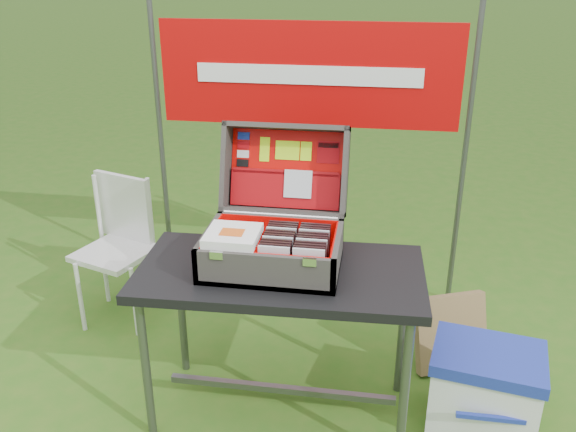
% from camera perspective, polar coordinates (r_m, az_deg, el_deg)
% --- Properties ---
extents(ground, '(80.00, 80.00, 0.00)m').
position_cam_1_polar(ground, '(2.88, -1.33, -17.68)').
color(ground, '#2E6117').
rests_on(ground, ground).
extents(table, '(1.17, 0.61, 0.72)m').
position_cam_1_polar(table, '(2.65, -0.68, -11.85)').
color(table, black).
rests_on(table, ground).
extents(table_top, '(1.17, 0.61, 0.04)m').
position_cam_1_polar(table_top, '(2.47, -0.72, -5.38)').
color(table_top, black).
rests_on(table_top, ground).
extents(table_leg_fl, '(0.04, 0.04, 0.68)m').
position_cam_1_polar(table_leg_fl, '(2.61, -13.14, -13.74)').
color(table_leg_fl, '#59595B').
rests_on(table_leg_fl, ground).
extents(table_leg_fr, '(0.04, 0.04, 0.68)m').
position_cam_1_polar(table_leg_fr, '(2.46, 10.82, -16.13)').
color(table_leg_fr, '#59595B').
rests_on(table_leg_fr, ground).
extents(table_leg_bl, '(0.04, 0.04, 0.68)m').
position_cam_1_polar(table_leg_bl, '(2.96, -9.94, -8.58)').
color(table_leg_bl, '#59595B').
rests_on(table_leg_bl, ground).
extents(table_leg_br, '(0.04, 0.04, 0.68)m').
position_cam_1_polar(table_leg_br, '(2.83, 10.66, -10.29)').
color(table_leg_br, '#59595B').
rests_on(table_leg_br, ground).
extents(table_brace, '(1.00, 0.03, 0.03)m').
position_cam_1_polar(table_brace, '(2.79, -0.66, -15.87)').
color(table_brace, '#59595B').
rests_on(table_brace, ground).
extents(suitcase, '(0.54, 0.55, 0.49)m').
position_cam_1_polar(suitcase, '(2.43, -1.28, 1.02)').
color(suitcase, '#59554F').
rests_on(suitcase, table).
extents(suitcase_base_bottom, '(0.54, 0.39, 0.02)m').
position_cam_1_polar(suitcase_base_bottom, '(2.47, -1.48, -4.55)').
color(suitcase_base_bottom, '#59554F').
rests_on(suitcase_base_bottom, table_top).
extents(suitcase_base_wall_front, '(0.54, 0.02, 0.15)m').
position_cam_1_polar(suitcase_base_wall_front, '(2.28, -2.32, -5.30)').
color(suitcase_base_wall_front, '#59554F').
rests_on(suitcase_base_wall_front, table_top).
extents(suitcase_base_wall_back, '(0.54, 0.02, 0.15)m').
position_cam_1_polar(suitcase_base_wall_back, '(2.61, -0.77, -1.48)').
color(suitcase_base_wall_back, '#59554F').
rests_on(suitcase_base_wall_back, table_top).
extents(suitcase_base_wall_left, '(0.02, 0.39, 0.15)m').
position_cam_1_polar(suitcase_base_wall_left, '(2.50, -7.40, -2.82)').
color(suitcase_base_wall_left, '#59554F').
rests_on(suitcase_base_wall_left, table_top).
extents(suitcase_base_wall_right, '(0.02, 0.39, 0.15)m').
position_cam_1_polar(suitcase_base_wall_right, '(2.41, 4.63, -3.69)').
color(suitcase_base_wall_right, '#59554F').
rests_on(suitcase_base_wall_right, table_top).
extents(suitcase_liner_floor, '(0.50, 0.35, 0.01)m').
position_cam_1_polar(suitcase_liner_floor, '(2.47, -1.48, -4.27)').
color(suitcase_liner_floor, '#E6030A').
rests_on(suitcase_liner_floor, suitcase_base_bottom).
extents(suitcase_latch_left, '(0.05, 0.01, 0.03)m').
position_cam_1_polar(suitcase_latch_left, '(2.28, -6.72, -3.68)').
color(suitcase_latch_left, silver).
rests_on(suitcase_latch_left, suitcase_base_wall_front).
extents(suitcase_latch_right, '(0.05, 0.01, 0.03)m').
position_cam_1_polar(suitcase_latch_right, '(2.22, 2.04, -4.34)').
color(suitcase_latch_right, silver).
rests_on(suitcase_latch_right, suitcase_base_wall_front).
extents(suitcase_hinge, '(0.49, 0.02, 0.02)m').
position_cam_1_polar(suitcase_hinge, '(2.59, -0.74, 0.08)').
color(suitcase_hinge, silver).
rests_on(suitcase_hinge, suitcase_base_wall_back).
extents(suitcase_lid_back, '(0.54, 0.14, 0.38)m').
position_cam_1_polar(suitcase_lid_back, '(2.71, -0.08, 4.40)').
color(suitcase_lid_back, '#59554F').
rests_on(suitcase_lid_back, suitcase_base_wall_back).
extents(suitcase_lid_rim_far, '(0.54, 0.14, 0.07)m').
position_cam_1_polar(suitcase_lid_rim_far, '(2.65, -0.08, 8.36)').
color(suitcase_lid_rim_far, '#59554F').
rests_on(suitcase_lid_rim_far, suitcase_lid_back).
extents(suitcase_lid_rim_near, '(0.54, 0.14, 0.07)m').
position_cam_1_polar(suitcase_lid_rim_near, '(2.66, -0.47, 0.44)').
color(suitcase_lid_rim_near, '#59554F').
rests_on(suitcase_lid_rim_near, suitcase_lid_back).
extents(suitcase_lid_rim_left, '(0.02, 0.26, 0.41)m').
position_cam_1_polar(suitcase_lid_rim_left, '(2.70, -5.78, 4.65)').
color(suitcase_lid_rim_left, '#59554F').
rests_on(suitcase_lid_rim_left, suitcase_lid_back).
extents(suitcase_lid_rim_right, '(0.02, 0.26, 0.41)m').
position_cam_1_polar(suitcase_lid_rim_right, '(2.62, 5.38, 4.09)').
color(suitcase_lid_rim_right, '#59554F').
rests_on(suitcase_lid_rim_right, suitcase_lid_back).
extents(suitcase_lid_liner, '(0.50, 0.11, 0.33)m').
position_cam_1_polar(suitcase_lid_liner, '(2.70, -0.12, 4.40)').
color(suitcase_lid_liner, '#E6030A').
rests_on(suitcase_lid_liner, suitcase_lid_back).
extents(suitcase_liner_wall_front, '(0.50, 0.01, 0.12)m').
position_cam_1_polar(suitcase_liner_wall_front, '(2.29, -2.26, -4.90)').
color(suitcase_liner_wall_front, '#E6030A').
rests_on(suitcase_liner_wall_front, suitcase_base_bottom).
extents(suitcase_liner_wall_back, '(0.50, 0.01, 0.12)m').
position_cam_1_polar(suitcase_liner_wall_back, '(2.59, -0.82, -1.39)').
color(suitcase_liner_wall_back, '#E6030A').
rests_on(suitcase_liner_wall_back, suitcase_base_bottom).
extents(suitcase_liner_wall_left, '(0.01, 0.35, 0.12)m').
position_cam_1_polar(suitcase_liner_wall_left, '(2.49, -7.11, -2.62)').
color(suitcase_liner_wall_left, '#E6030A').
rests_on(suitcase_liner_wall_left, suitcase_base_bottom).
extents(suitcase_liner_wall_right, '(0.01, 0.35, 0.12)m').
position_cam_1_polar(suitcase_liner_wall_right, '(2.41, 4.32, -3.44)').
color(suitcase_liner_wall_right, '#E6030A').
rests_on(suitcase_liner_wall_right, suitcase_base_bottom).
extents(suitcase_lid_pocket, '(0.48, 0.08, 0.16)m').
position_cam_1_polar(suitcase_lid_pocket, '(2.68, -0.28, 2.47)').
color(suitcase_lid_pocket, '#9B080C').
rests_on(suitcase_lid_pocket, suitcase_lid_liner).
extents(suitcase_pocket_edge, '(0.47, 0.03, 0.03)m').
position_cam_1_polar(suitcase_pocket_edge, '(2.67, -0.21, 4.13)').
color(suitcase_pocket_edge, '#9B080C').
rests_on(suitcase_pocket_edge, suitcase_lid_pocket).
extents(suitcase_pocket_cd, '(0.12, 0.05, 0.12)m').
position_cam_1_polar(suitcase_pocket_cd, '(2.65, 0.94, 3.01)').
color(suitcase_pocket_cd, silver).
rests_on(suitcase_pocket_cd, suitcase_lid_pocket).
extents(lid_sticker_cc_a, '(0.05, 0.01, 0.03)m').
position_cam_1_polar(lid_sticker_cc_a, '(2.73, -4.16, 7.49)').
color(lid_sticker_cc_a, '#1933B2').
rests_on(lid_sticker_cc_a, suitcase_lid_liner).
extents(lid_sticker_cc_b, '(0.05, 0.01, 0.03)m').
position_cam_1_polar(lid_sticker_cc_b, '(2.73, -4.20, 6.65)').
color(lid_sticker_cc_b, '#AC050C').
rests_on(lid_sticker_cc_b, suitcase_lid_liner).
extents(lid_sticker_cc_c, '(0.05, 0.01, 0.03)m').
position_cam_1_polar(lid_sticker_cc_c, '(2.73, -4.23, 5.81)').
color(lid_sticker_cc_c, white).
rests_on(lid_sticker_cc_c, suitcase_lid_liner).
extents(lid_sticker_cc_d, '(0.05, 0.01, 0.03)m').
position_cam_1_polar(lid_sticker_cc_d, '(2.73, -4.27, 4.97)').
color(lid_sticker_cc_d, black).
rests_on(lid_sticker_cc_d, suitcase_lid_liner).
extents(lid_card_neon_tall, '(0.04, 0.04, 0.10)m').
position_cam_1_polar(lid_card_neon_tall, '(2.71, -2.20, 6.26)').
color(lid_card_neon_tall, '#BCF814').
rests_on(lid_card_neon_tall, suitcase_lid_liner).
extents(lid_card_neon_main, '(0.11, 0.03, 0.08)m').
position_cam_1_polar(lid_card_neon_main, '(2.69, -0.05, 6.16)').
color(lid_card_neon_main, '#BCF814').
rests_on(lid_card_neon_main, suitcase_lid_liner).
extents(lid_card_neon_small, '(0.05, 0.03, 0.08)m').
position_cam_1_polar(lid_card_neon_small, '(2.68, 1.70, 6.08)').
color(lid_card_neon_small, '#BCF814').
rests_on(lid_card_neon_small, suitcase_lid_liner).
extents(lid_sticker_band, '(0.10, 0.03, 0.09)m').
position_cam_1_polar(lid_sticker_band, '(2.67, 3.78, 5.97)').
color(lid_sticker_band, '#AC050C').
rests_on(lid_sticker_band, suitcase_lid_liner).
extents(lid_sticker_band_bar, '(0.09, 0.01, 0.02)m').
position_cam_1_polar(lid_sticker_band_bar, '(2.67, 3.82, 6.61)').
color(lid_sticker_band_bar, black).
rests_on(lid_sticker_band_bar, suitcase_lid_liner).
extents(cd_left_0, '(0.12, 0.01, 0.14)m').
position_cam_1_polar(cd_left_0, '(2.30, -1.33, -4.43)').
color(cd_left_0, silver).
rests_on(cd_left_0, suitcase_liner_floor).
extents(cd_left_1, '(0.12, 0.01, 0.14)m').
position_cam_1_polar(cd_left_1, '(2.32, -1.23, -4.18)').
color(cd_left_1, black).
rests_on(cd_left_1, suitcase_liner_floor).
extents(cd_left_2, '(0.12, 0.01, 0.14)m').
position_cam_1_polar(cd_left_2, '(2.33, -1.14, -3.95)').
color(cd_left_2, black).
rests_on(cd_left_2, suitcase_liner_floor).
extents(cd_left_3, '(0.12, 0.01, 0.14)m').
position_cam_1_polar(cd_left_3, '(2.35, -1.05, -3.71)').
color(cd_left_3, black).
rests_on(cd_left_3, suitcase_liner_floor).
extents(cd_left_4, '(0.12, 0.01, 0.14)m').
position_cam_1_polar(cd_left_4, '(2.37, -0.96, -3.48)').
color(cd_left_4, silver).
rests_on(cd_left_4, suitcase_liner_floor).
extents(cd_left_5, '(0.12, 0.01, 0.14)m').
position_cam_1_polar(cd_left_5, '(2.39, -0.87, -3.25)').
color(cd_left_5, black).
rests_on(cd_left_5, suitcase_liner_floor).
extents(cd_left_6, '(0.12, 0.01, 0.14)m').
position_cam_1_polar(cd_left_6, '(2.41, -0.79, -3.03)').
color(cd_left_6, black).
rests_on(cd_left_6, suitcase_liner_floor).
extents(cd_left_7, '(0.12, 0.01, 0.14)m').
position_cam_1_polar(cd_left_7, '(2.43, -0.70, -2.81)').
color(cd_left_7, black).
rests_on(cd_left_7, suitcase_liner_floor).
extents(cd_left_8, '(0.12, 0.01, 0.14)m').
position_cam_1_polar(cd_left_8, '(2.45, -0.62, -2.59)').
color(cd_left_8, silver).
rests_on(cd_left_8, suitcase_liner_floor).
extents(cd_left_9, '(0.12, 0.01, 0.14)m').
position_cam_1_polar(cd_left_9, '(2.47, -0.54, -2.37)').
color(cd_left_9, black).
rests_on(cd_left_9, suitcase_liner_floor).
extents(cd_left_10, '(0.12, 0.01, 0.14)m').
position_cam_1_polar(cd_left_10, '(2.49, -0.45, -2.16)').
color(cd_left_10, black).
rests_on(cd_left_10, suitcase_liner_floor).
extents(cd_left_11, '(0.12, 0.01, 0.14)m').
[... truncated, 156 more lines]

